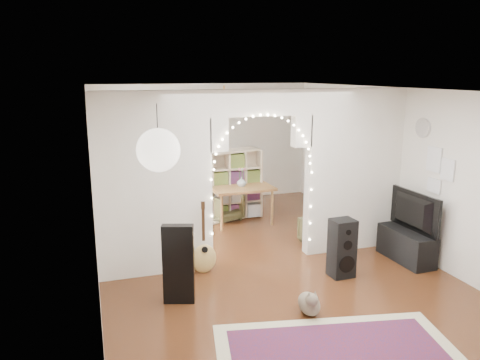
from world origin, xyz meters
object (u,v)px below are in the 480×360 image
object	(u,v)px
acoustic_guitar	(204,247)
dining_chair_left	(225,207)
dining_table	(242,190)
floor_speaker	(342,248)
bookcase	(228,185)
dining_chair_right	(317,231)
media_console	(406,246)

from	to	relation	value
acoustic_guitar	dining_chair_left	world-z (taller)	acoustic_guitar
acoustic_guitar	dining_table	distance (m)	2.46
floor_speaker	dining_chair_left	distance (m)	3.25
bookcase	dining_chair_right	distance (m)	2.20
floor_speaker	dining_table	bearing A→B (deg)	100.31
dining_chair_left	bookcase	bearing A→B (deg)	16.37
dining_table	floor_speaker	bearing A→B (deg)	-79.96
dining_table	dining_chair_right	xyz separation A→B (m)	(0.91, -1.49, -0.45)
dining_chair_left	dining_chair_right	bearing A→B (deg)	-76.91
acoustic_guitar	dining_chair_left	bearing A→B (deg)	88.06
floor_speaker	bookcase	xyz separation A→B (m)	(-0.79, 3.18, 0.28)
acoustic_guitar	floor_speaker	world-z (taller)	acoustic_guitar
floor_speaker	dining_chair_right	distance (m)	1.38
acoustic_guitar	dining_chair_left	xyz separation A→B (m)	(1.02, 2.39, -0.14)
bookcase	dining_table	world-z (taller)	bookcase
media_console	dining_chair_left	size ratio (longest dim) A/B	1.67
media_console	floor_speaker	bearing A→B (deg)	-172.91
dining_chair_right	dining_chair_left	bearing A→B (deg)	112.10
media_console	bookcase	bearing A→B (deg)	123.03
acoustic_guitar	dining_table	bearing A→B (deg)	79.75
dining_table	dining_chair_right	world-z (taller)	dining_table
bookcase	dining_chair_left	distance (m)	0.45
acoustic_guitar	floor_speaker	xyz separation A→B (m)	(1.90, -0.73, 0.02)
bookcase	dining_chair_right	bearing A→B (deg)	-75.80
floor_speaker	bookcase	distance (m)	3.29
acoustic_guitar	dining_table	xyz separation A→B (m)	(1.28, 2.09, 0.27)
bookcase	dining_table	xyz separation A→B (m)	(0.17, -0.36, -0.03)
bookcase	dining_table	size ratio (longest dim) A/B	1.16
bookcase	media_console	bearing A→B (deg)	-71.21
floor_speaker	dining_chair_right	bearing A→B (deg)	75.74
dining_chair_right	dining_table	bearing A→B (deg)	110.54
bookcase	dining_table	distance (m)	0.40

